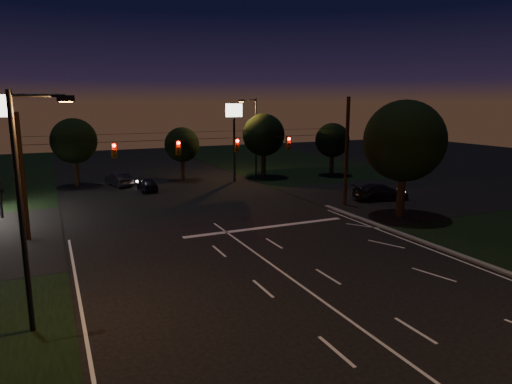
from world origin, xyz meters
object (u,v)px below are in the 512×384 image
car_oncoming_a (147,184)px  car_cross (381,192)px  car_oncoming_b (119,179)px  tree_right_near (403,142)px  utility_pole_right (344,205)px

car_oncoming_a → car_cross: car_cross is taller
car_cross → car_oncoming_a: bearing=65.0°
car_oncoming_b → tree_right_near: bearing=114.0°
car_cross → tree_right_near: bearing=164.1°
tree_right_near → car_oncoming_b: bearing=128.6°
car_oncoming_a → car_oncoming_b: car_oncoming_b is taller
utility_pole_right → car_cross: utility_pole_right is taller
car_oncoming_a → car_oncoming_b: bearing=-62.6°
utility_pole_right → car_oncoming_a: utility_pole_right is taller
utility_pole_right → car_cross: (4.11, 0.36, 0.74)m
tree_right_near → car_oncoming_a: (-15.43, 18.08, -5.03)m
car_oncoming_a → car_oncoming_b: 4.46m
utility_pole_right → car_oncoming_b: 23.50m
car_oncoming_a → car_cross: bearing=143.5°
car_oncoming_b → car_cross: size_ratio=0.83×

